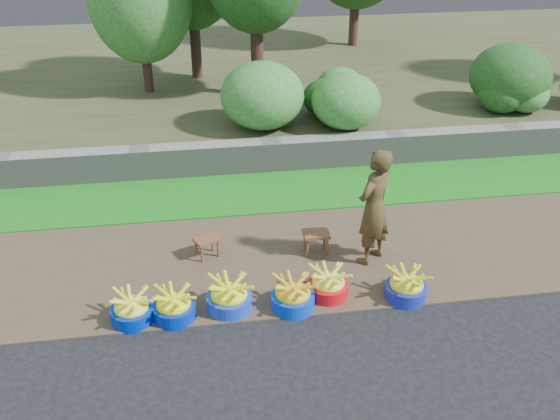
{
  "coord_description": "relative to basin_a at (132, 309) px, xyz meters",
  "views": [
    {
      "loc": [
        -1.3,
        -5.75,
        4.72
      ],
      "look_at": [
        -0.25,
        1.3,
        0.75
      ],
      "focal_mm": 40.0,
      "sensor_mm": 36.0,
      "label": 1
    }
  ],
  "objects": [
    {
      "name": "dirt_shoulder",
      "position": [
        2.16,
        1.02,
        -0.16
      ],
      "size": [
        80.0,
        2.5,
        0.02
      ],
      "primitive_type": "cube",
      "color": "#4B3A2A",
      "rests_on": "ground"
    },
    {
      "name": "ground_plane",
      "position": [
        2.16,
        -0.23,
        -0.17
      ],
      "size": [
        120.0,
        120.0,
        0.0
      ],
      "primitive_type": "plane",
      "color": "black",
      "rests_on": "ground"
    },
    {
      "name": "earth_bank",
      "position": [
        2.16,
        8.77,
        0.08
      ],
      "size": [
        80.0,
        10.0,
        0.5
      ],
      "primitive_type": "cube",
      "color": "#3E4125",
      "rests_on": "ground"
    },
    {
      "name": "basin_d",
      "position": [
        1.9,
        -0.03,
        0.01
      ],
      "size": [
        0.53,
        0.53,
        0.4
      ],
      "color": "#0538D9",
      "rests_on": "ground"
    },
    {
      "name": "basin_b",
      "position": [
        0.49,
        -0.02,
        0.0
      ],
      "size": [
        0.51,
        0.51,
        0.38
      ],
      "color": "#0224AE",
      "rests_on": "ground"
    },
    {
      "name": "grass_verge",
      "position": [
        2.16,
        3.02,
        -0.15
      ],
      "size": [
        80.0,
        1.5,
        0.04
      ],
      "primitive_type": "cube",
      "color": "#187717",
      "rests_on": "ground"
    },
    {
      "name": "basin_c",
      "position": [
        1.14,
        0.05,
        0.01
      ],
      "size": [
        0.55,
        0.55,
        0.41
      ],
      "color": "blue",
      "rests_on": "ground"
    },
    {
      "name": "basin_a",
      "position": [
        0.0,
        0.0,
        0.0
      ],
      "size": [
        0.51,
        0.51,
        0.38
      ],
      "color": "#0025B0",
      "rests_on": "ground"
    },
    {
      "name": "retaining_wall",
      "position": [
        2.16,
        3.87,
        0.11
      ],
      "size": [
        80.0,
        0.35,
        0.55
      ],
      "primitive_type": "cube",
      "color": "slate",
      "rests_on": "ground"
    },
    {
      "name": "stool_left",
      "position": [
        0.93,
        1.23,
        0.07
      ],
      "size": [
        0.39,
        0.36,
        0.28
      ],
      "rotation": [
        0.0,
        0.0,
        0.43
      ],
      "color": "brown",
      "rests_on": "dirt_shoulder"
    },
    {
      "name": "vendor_woman",
      "position": [
        3.11,
        0.83,
        0.66
      ],
      "size": [
        0.7,
        0.67,
        1.61
      ],
      "primitive_type": "imported",
      "rotation": [
        0.0,
        0.0,
        3.85
      ],
      "color": "black",
      "rests_on": "dirt_shoulder"
    },
    {
      "name": "basin_f",
      "position": [
        3.31,
        -0.05,
        0.0
      ],
      "size": [
        0.52,
        0.52,
        0.39
      ],
      "color": "#1924A5",
      "rests_on": "ground"
    },
    {
      "name": "basin_e",
      "position": [
        2.37,
        0.14,
        0.0
      ],
      "size": [
        0.51,
        0.51,
        0.38
      ],
      "color": "red",
      "rests_on": "ground"
    },
    {
      "name": "stool_right",
      "position": [
        2.41,
        1.1,
        0.1
      ],
      "size": [
        0.36,
        0.28,
        0.31
      ],
      "rotation": [
        0.0,
        0.0,
        -0.02
      ],
      "color": "brown",
      "rests_on": "dirt_shoulder"
    }
  ]
}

